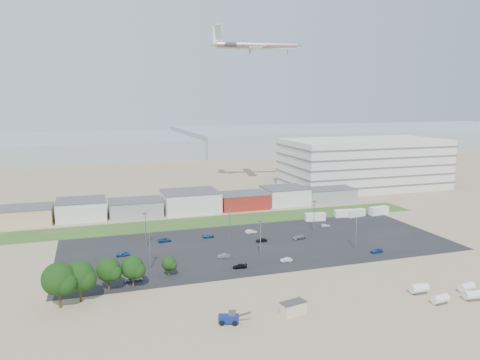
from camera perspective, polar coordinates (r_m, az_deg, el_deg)
name	(u,v)px	position (r m, az deg, el deg)	size (l,w,h in m)	color
ground	(268,268)	(128.00, 3.41, -10.60)	(700.00, 700.00, 0.00)	#876F55
parking_lot	(259,244)	(147.37, 2.38, -7.85)	(120.00, 50.00, 0.01)	black
grass_strip	(217,221)	(175.22, -2.82, -5.01)	(160.00, 16.00, 0.02)	#324C1C
hills_backdrop	(184,144)	(436.74, -6.85, 4.32)	(700.00, 200.00, 9.00)	gray
building_row	(163,203)	(189.03, -9.34, -2.80)	(170.00, 20.00, 8.00)	silver
parking_garage	(364,163)	(248.48, 14.86, 1.96)	(80.00, 40.00, 25.00)	silver
portable_shed	(293,308)	(102.17, 6.51, -15.23)	(5.44, 2.83, 2.74)	beige
telehandler	(229,317)	(97.70, -1.39, -16.39)	(6.55, 2.18, 2.73)	navy
storage_tank_nw	(419,288)	(118.82, 20.99, -12.23)	(4.27, 2.13, 2.56)	silver
storage_tank_ne	(467,287)	(124.24, 25.89, -11.65)	(3.93, 1.96, 2.36)	silver
storage_tank_sw	(440,299)	(115.12, 23.22, -13.16)	(3.83, 1.91, 2.30)	silver
storage_tank_se	(473,295)	(120.06, 26.52, -12.42)	(4.05, 2.03, 2.43)	silver
box_trailer_a	(315,217)	(177.44, 9.14, -4.46)	(7.58, 2.37, 2.84)	silver
box_trailer_b	(344,213)	(185.13, 12.54, -3.99)	(7.45, 2.33, 2.79)	silver
box_trailer_c	(356,213)	(186.86, 13.95, -3.91)	(7.54, 2.36, 2.83)	silver
box_trailer_d	(379,211)	(192.44, 16.57, -3.60)	(8.28, 2.59, 3.11)	silver
tree_far_left	(59,283)	(109.82, -21.24, -11.58)	(7.62, 7.62, 11.43)	black
tree_left	(80,279)	(111.46, -18.96, -11.33)	(7.11, 7.11, 10.67)	black
tree_mid	(108,272)	(115.93, -15.76, -10.77)	(6.05, 6.05, 9.08)	black
tree_right	(133,270)	(116.45, -12.96, -10.64)	(5.83, 5.83, 8.75)	black
tree_near	(169,265)	(122.30, -8.66, -10.23)	(3.89, 3.89, 5.84)	black
lightpole_front_l	(150,251)	(127.62, -10.93, -8.48)	(1.17, 0.49, 9.91)	slate
lightpole_front_m	(260,239)	(133.85, 2.51, -7.26)	(1.26, 0.53, 10.75)	slate
lightpole_front_r	(356,233)	(146.03, 13.96, -6.33)	(1.13, 0.47, 9.59)	slate
lightpole_back_l	(146,230)	(146.17, -11.44, -6.00)	(1.25, 0.52, 10.66)	slate
lightpole_back_m	(229,223)	(152.59, -1.32, -5.29)	(1.17, 0.49, 9.96)	slate
lightpole_back_r	(314,216)	(162.94, 9.01, -4.34)	(1.23, 0.51, 10.50)	slate
airliner	(257,46)	(229.40, 2.07, 16.06)	(46.65, 31.81, 13.78)	silver
parked_car_2	(377,250)	(145.18, 16.32, -8.24)	(1.55, 3.85, 1.31)	navy
parked_car_3	(240,266)	(127.17, -0.03, -10.46)	(1.57, 3.86, 1.12)	black
parked_car_4	(224,256)	(135.13, -1.96, -9.22)	(1.26, 3.63, 1.20)	#595B5E
parked_car_5	(123,254)	(140.57, -14.13, -8.74)	(1.54, 3.82, 1.30)	navy
parked_car_6	(208,236)	(154.38, -3.90, -6.83)	(1.61, 3.95, 1.15)	navy
parked_car_7	(261,240)	(149.79, 2.63, -7.33)	(1.21, 3.47, 1.14)	black
parked_car_8	(325,225)	(169.31, 10.34, -5.46)	(1.52, 3.77, 1.28)	silver
parked_car_9	(165,240)	(151.59, -9.17, -7.23)	(1.98, 4.29, 1.19)	navy
parked_car_10	(134,279)	(121.45, -12.82, -11.66)	(1.75, 4.31, 1.25)	#A5A5AA
parked_car_11	(251,231)	(159.01, 1.36, -6.29)	(1.36, 3.91, 1.29)	silver
parked_car_12	(299,237)	(153.71, 7.18, -6.93)	(1.77, 4.35, 1.26)	#A5A5AA
parked_car_13	(286,260)	(132.71, 5.66, -9.64)	(1.16, 3.33, 1.10)	silver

